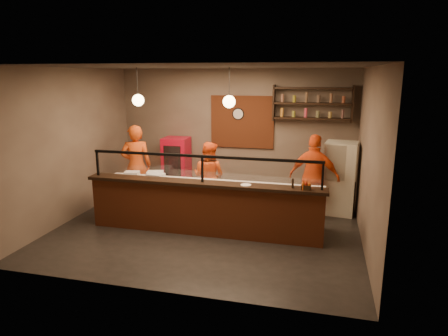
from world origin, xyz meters
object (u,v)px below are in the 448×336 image
(wall_clock, at_px, (238,114))
(red_cooler, at_px, (177,166))
(cook_right, at_px, (314,177))
(cook_left, at_px, (136,166))
(cook_mid, at_px, (209,177))
(pizza_dough, at_px, (206,182))
(condiment_caddy, at_px, (306,187))
(pepper_mill, at_px, (293,183))
(fridge, at_px, (340,178))

(wall_clock, bearing_deg, red_cooler, -168.73)
(cook_right, distance_m, red_cooler, 3.65)
(wall_clock, relative_size, cook_left, 0.16)
(red_cooler, bearing_deg, cook_mid, -43.38)
(wall_clock, relative_size, pizza_dough, 0.56)
(cook_right, bearing_deg, condiment_caddy, 97.72)
(cook_mid, relative_size, pizza_dough, 3.00)
(wall_clock, xyz_separation_m, cook_right, (1.95, -1.31, -1.18))
(cook_left, bearing_deg, pizza_dough, 134.57)
(pepper_mill, bearing_deg, cook_left, 159.99)
(wall_clock, bearing_deg, condiment_caddy, -56.69)
(cook_right, height_order, fridge, cook_right)
(condiment_caddy, distance_m, pepper_mill, 0.25)
(red_cooler, bearing_deg, cook_left, -119.79)
(wall_clock, distance_m, pizza_dough, 2.53)
(fridge, distance_m, condiment_caddy, 2.11)
(cook_mid, bearing_deg, red_cooler, -28.26)
(cook_left, height_order, red_cooler, cook_left)
(condiment_caddy, height_order, pepper_mill, pepper_mill)
(red_cooler, relative_size, condiment_caddy, 9.04)
(wall_clock, bearing_deg, cook_left, -146.84)
(wall_clock, relative_size, pepper_mill, 1.69)
(cook_left, bearing_deg, condiment_caddy, 137.87)
(red_cooler, height_order, pepper_mill, red_cooler)
(wall_clock, xyz_separation_m, cook_left, (-2.15, -1.40, -1.13))
(red_cooler, xyz_separation_m, condiment_caddy, (3.40, -2.50, 0.36))
(wall_clock, distance_m, condiment_caddy, 3.50)
(cook_left, relative_size, pepper_mill, 10.87)
(cook_mid, relative_size, pepper_mill, 9.01)
(pepper_mill, bearing_deg, red_cooler, 142.08)
(pizza_dough, bearing_deg, cook_right, 22.96)
(wall_clock, distance_m, fridge, 2.93)
(pizza_dough, bearing_deg, cook_mid, 101.92)
(pizza_dough, bearing_deg, pepper_mill, -17.08)
(cook_right, relative_size, condiment_caddy, 11.17)
(cook_left, height_order, pizza_dough, cook_left)
(wall_clock, bearing_deg, fridge, -18.29)
(pizza_dough, bearing_deg, cook_left, 157.37)
(fridge, xyz_separation_m, pepper_mill, (-0.90, -1.95, 0.34))
(cook_left, xyz_separation_m, fridge, (4.65, 0.58, -0.15))
(cook_right, bearing_deg, pizza_dough, 34.72)
(cook_left, distance_m, condiment_caddy, 4.23)
(wall_clock, relative_size, condiment_caddy, 1.82)
(pepper_mill, bearing_deg, wall_clock, 120.06)
(cook_left, xyz_separation_m, pizza_dough, (1.95, -0.81, -0.06))
(cook_mid, height_order, red_cooler, cook_mid)
(cook_mid, height_order, condiment_caddy, cook_mid)
(cook_mid, relative_size, condiment_caddy, 9.72)
(condiment_caddy, bearing_deg, cook_mid, 147.20)
(cook_right, relative_size, fridge, 1.13)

